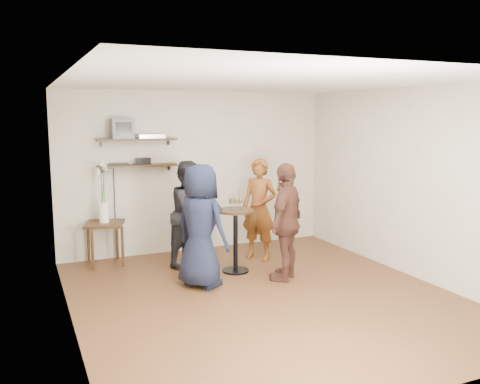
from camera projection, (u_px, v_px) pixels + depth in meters
name	position (u px, v px, depth m)	size (l,w,h in m)	color
room	(265.00, 193.00, 6.07)	(4.58, 5.08, 2.68)	#472517
shelf_upper	(137.00, 140.00, 7.73)	(1.20, 0.25, 0.04)	black
shelf_lower	(138.00, 166.00, 7.79)	(1.20, 0.25, 0.04)	black
crt_monitor	(122.00, 129.00, 7.62)	(0.32, 0.30, 0.30)	#59595B
dvd_deck	(151.00, 136.00, 7.81)	(0.40, 0.24, 0.06)	silver
radio	(143.00, 161.00, 7.82)	(0.22, 0.10, 0.10)	black
power_strip	(119.00, 164.00, 7.72)	(0.30, 0.05, 0.03)	black
side_table	(105.00, 229.00, 7.53)	(0.68, 0.68, 0.65)	black
vase_lilies	(103.00, 202.00, 7.47)	(0.19, 0.20, 0.97)	white
drinks_table	(235.00, 232.00, 7.19)	(0.49, 0.49, 0.90)	black
wine_glass_fl	(232.00, 200.00, 7.06)	(0.07, 0.07, 0.21)	silver
wine_glass_fr	(240.00, 201.00, 7.11)	(0.06, 0.06, 0.19)	silver
wine_glass_bl	(231.00, 199.00, 7.16)	(0.07, 0.07, 0.22)	silver
wine_glass_br	(236.00, 200.00, 7.15)	(0.06, 0.06, 0.19)	silver
person_plaid	(259.00, 209.00, 7.82)	(0.57, 0.38, 1.57)	red
person_dark	(190.00, 213.00, 7.51)	(0.76, 0.59, 1.56)	black
person_navy	(201.00, 226.00, 6.54)	(0.79, 0.51, 1.61)	black
person_brown	(286.00, 222.00, 6.84)	(0.93, 0.39, 1.59)	#4D2A21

